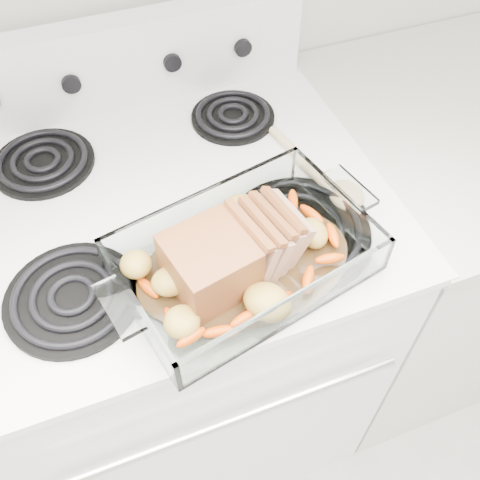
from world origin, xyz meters
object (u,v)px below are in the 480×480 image
object	(u,v)px
counter_right	(416,251)
pork_roast	(225,253)
baking_dish	(245,261)
electric_range	(185,323)

from	to	relation	value
counter_right	pork_roast	world-z (taller)	pork_roast
baking_dish	counter_right	bearing A→B (deg)	6.72
pork_roast	counter_right	bearing A→B (deg)	5.63
electric_range	counter_right	xyz separation A→B (m)	(0.66, -0.00, -0.02)
baking_dish	pork_roast	size ratio (longest dim) A/B	1.72
counter_right	baking_dish	size ratio (longest dim) A/B	2.48
electric_range	pork_roast	xyz separation A→B (m)	(0.04, -0.21, 0.52)
electric_range	counter_right	bearing A→B (deg)	-0.10
counter_right	pork_roast	xyz separation A→B (m)	(-0.62, -0.20, 0.53)
counter_right	pork_roast	distance (m)	0.84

